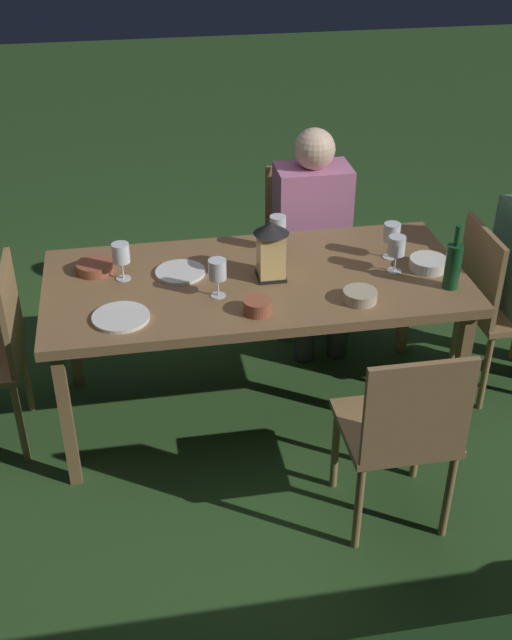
# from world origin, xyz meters

# --- Properties ---
(ground_plane) EXTENTS (16.00, 16.00, 0.00)m
(ground_plane) POSITION_xyz_m (0.00, 0.00, 0.00)
(ground_plane) COLOR #2D5123
(dining_table) EXTENTS (1.85, 0.85, 0.73)m
(dining_table) POSITION_xyz_m (0.00, 0.00, 0.67)
(dining_table) COLOR olive
(dining_table) RESTS_ON ground
(chair_side_right_a) EXTENTS (0.42, 0.40, 0.87)m
(chair_side_right_a) POSITION_xyz_m (-0.42, 0.82, 0.49)
(chair_side_right_a) COLOR #937047
(chair_side_right_a) RESTS_ON ground
(chair_side_left_a) EXTENTS (0.42, 0.40, 0.87)m
(chair_side_left_a) POSITION_xyz_m (-0.42, -0.82, 0.49)
(chair_side_left_a) COLOR #937047
(chair_side_left_a) RESTS_ON ground
(person_in_pink) EXTENTS (0.38, 0.47, 1.15)m
(person_in_pink) POSITION_xyz_m (-0.42, -0.62, 0.64)
(person_in_pink) COLOR #C675A3
(person_in_pink) RESTS_ON ground
(chair_head_near) EXTENTS (0.40, 0.42, 0.87)m
(chair_head_near) POSITION_xyz_m (-1.17, 0.00, 0.49)
(chair_head_near) COLOR #937047
(chair_head_near) RESTS_ON ground
(lantern_centerpiece) EXTENTS (0.15, 0.15, 0.27)m
(lantern_centerpiece) POSITION_xyz_m (-0.06, 0.01, 0.88)
(lantern_centerpiece) COLOR black
(lantern_centerpiece) RESTS_ON dining_table
(green_bottle_on_table) EXTENTS (0.07, 0.07, 0.29)m
(green_bottle_on_table) POSITION_xyz_m (-0.81, 0.22, 0.84)
(green_bottle_on_table) COLOR #144723
(green_bottle_on_table) RESTS_ON dining_table
(wine_glass_a) EXTENTS (0.08, 0.08, 0.17)m
(wine_glass_a) POSITION_xyz_m (-0.62, 0.04, 0.84)
(wine_glass_a) COLOR silver
(wine_glass_a) RESTS_ON dining_table
(wine_glass_b) EXTENTS (0.08, 0.08, 0.17)m
(wine_glass_b) POSITION_xyz_m (0.18, 0.12, 0.84)
(wine_glass_b) COLOR silver
(wine_glass_b) RESTS_ON dining_table
(wine_glass_c) EXTENTS (0.08, 0.08, 0.17)m
(wine_glass_c) POSITION_xyz_m (0.57, -0.09, 0.84)
(wine_glass_c) COLOR silver
(wine_glass_c) RESTS_ON dining_table
(wine_glass_d) EXTENTS (0.08, 0.08, 0.17)m
(wine_glass_d) POSITION_xyz_m (-0.15, -0.25, 0.84)
(wine_glass_d) COLOR silver
(wine_glass_d) RESTS_ON dining_table
(wine_glass_e) EXTENTS (0.08, 0.08, 0.17)m
(wine_glass_e) POSITION_xyz_m (-0.64, -0.09, 0.84)
(wine_glass_e) COLOR silver
(wine_glass_e) RESTS_ON dining_table
(plate_a) EXTENTS (0.23, 0.23, 0.01)m
(plate_a) POSITION_xyz_m (0.59, 0.24, 0.74)
(plate_a) COLOR white
(plate_a) RESTS_ON dining_table
(plate_b) EXTENTS (0.22, 0.22, 0.01)m
(plate_b) POSITION_xyz_m (0.32, -0.10, 0.74)
(plate_b) COLOR white
(plate_b) RESTS_ON dining_table
(bowl_olives) EXTENTS (0.12, 0.12, 0.06)m
(bowl_olives) POSITION_xyz_m (0.04, 0.29, 0.76)
(bowl_olives) COLOR #9E5138
(bowl_olives) RESTS_ON dining_table
(bowl_bread) EXTENTS (0.17, 0.17, 0.05)m
(bowl_bread) POSITION_xyz_m (-0.77, 0.05, 0.75)
(bowl_bread) COLOR silver
(bowl_bread) RESTS_ON dining_table
(bowl_salad) EXTENTS (0.14, 0.14, 0.05)m
(bowl_salad) POSITION_xyz_m (-0.39, 0.27, 0.75)
(bowl_salad) COLOR #BCAD8E
(bowl_salad) RESTS_ON dining_table
(bowl_dip) EXTENTS (0.16, 0.16, 0.04)m
(bowl_dip) POSITION_xyz_m (0.69, -0.18, 0.75)
(bowl_dip) COLOR #9E5138
(bowl_dip) RESTS_ON dining_table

